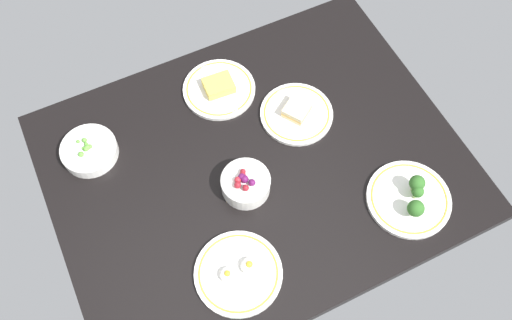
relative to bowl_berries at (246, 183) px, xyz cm
name	(u,v)px	position (x,y,z in cm)	size (l,w,h in cm)	color
dining_table	(256,167)	(5.92, 5.76, -5.12)	(113.67, 88.93, 4.00)	black
bowl_berries	(246,183)	(0.00, 0.00, 0.00)	(13.60, 13.60, 7.36)	white
plate_sandwich	(297,113)	(23.74, 15.10, -2.04)	(21.52, 21.52, 4.35)	white
plate_eggs	(239,273)	(-11.90, -20.92, -2.22)	(22.61, 22.61, 4.34)	white
plate_cheese	(219,88)	(6.74, 33.11, -2.02)	(21.93, 21.93, 4.11)	white
plate_broccoli	(410,198)	(38.46, -22.72, -1.49)	(23.00, 23.00, 7.74)	white
bowl_peas	(89,150)	(-35.08, 28.91, -0.97)	(15.92, 15.92, 5.10)	white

